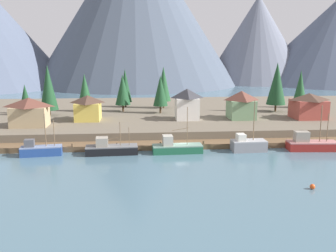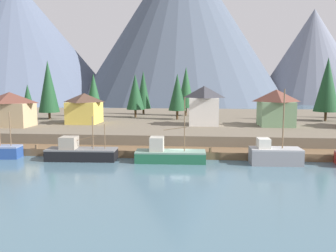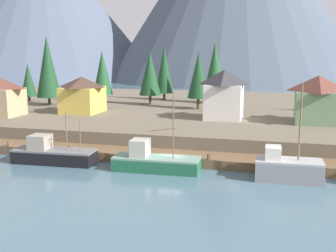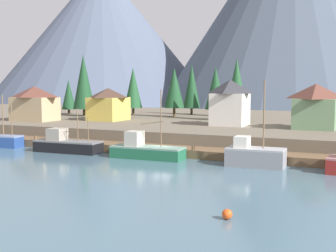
# 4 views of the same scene
# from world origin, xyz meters

# --- Properties ---
(ground_plane) EXTENTS (400.00, 400.00, 1.00)m
(ground_plane) POSITION_xyz_m (0.00, 20.00, -0.50)
(ground_plane) COLOR #476675
(dock) EXTENTS (80.00, 4.00, 1.60)m
(dock) POSITION_xyz_m (0.00, 1.99, 0.50)
(dock) COLOR brown
(dock) RESTS_ON ground_plane
(shoreline_bank) EXTENTS (400.00, 56.00, 2.50)m
(shoreline_bank) POSITION_xyz_m (0.00, 32.00, 1.25)
(shoreline_bank) COLOR #665B4C
(shoreline_bank) RESTS_ON ground_plane
(mountain_west_peak) EXTENTS (109.46, 109.46, 66.58)m
(mountain_west_peak) POSITION_xyz_m (-98.45, 139.22, 33.29)
(mountain_west_peak) COLOR #4C566B
(mountain_west_peak) RESTS_ON ground_plane
(fishing_boat_black) EXTENTS (9.23, 3.31, 5.78)m
(fishing_boat_black) POSITION_xyz_m (-13.06, -1.81, 1.01)
(fishing_boat_black) COLOR black
(fishing_boat_black) RESTS_ON ground_plane
(fishing_boat_green) EXTENTS (9.02, 3.25, 8.30)m
(fishing_boat_green) POSITION_xyz_m (-1.36, -1.78, 0.98)
(fishing_boat_green) COLOR #1E5B3D
(fishing_boat_green) RESTS_ON ground_plane
(fishing_boat_grey) EXTENTS (6.30, 3.09, 9.37)m
(fishing_boat_grey) POSITION_xyz_m (11.89, -1.69, 1.18)
(fishing_boat_grey) COLOR gray
(fishing_boat_grey) RESTS_ON ground_plane
(house_green) EXTENTS (6.03, 6.54, 6.47)m
(house_green) POSITION_xyz_m (15.90, 17.93, 5.81)
(house_green) COLOR #6B8E66
(house_green) RESTS_ON shoreline_bank
(house_white) EXTENTS (5.43, 5.47, 7.09)m
(house_white) POSITION_xyz_m (3.19, 17.96, 6.12)
(house_white) COLOR silver
(house_white) RESTS_ON shoreline_bank
(house_yellow) EXTENTS (5.77, 6.57, 5.72)m
(house_yellow) POSITION_xyz_m (-19.41, 18.69, 5.42)
(house_yellow) COLOR gold
(house_yellow) RESTS_ON shoreline_bank
(conifer_near_left) EXTENTS (3.62, 3.62, 10.63)m
(conifer_near_left) POSITION_xyz_m (-11.52, 39.04, 8.51)
(conifer_near_left) COLOR #4C3823
(conifer_near_left) RESTS_ON shoreline_bank
(conifer_mid_left) EXTENTS (3.69, 3.69, 9.57)m
(conifer_mid_left) POSITION_xyz_m (-2.34, 27.35, 8.21)
(conifer_mid_left) COLOR #4C3823
(conifer_mid_left) RESTS_ON shoreline_bank
(conifer_mid_right) EXTENTS (3.98, 3.98, 11.39)m
(conifer_mid_right) POSITION_xyz_m (-0.95, 36.14, 9.15)
(conifer_mid_right) COLOR #4C3823
(conifer_mid_right) RESTS_ON shoreline_bank
(conifer_back_left) EXTENTS (3.73, 3.73, 9.79)m
(conifer_back_left) POSITION_xyz_m (-21.77, 32.07, 8.14)
(conifer_back_left) COLOR #4C3823
(conifer_back_left) RESTS_ON shoreline_bank
(conifer_back_right) EXTENTS (3.00, 3.00, 7.35)m
(conifer_back_right) POSITION_xyz_m (-36.29, 29.67, 6.67)
(conifer_back_right) COLOR #4C3823
(conifer_back_right) RESTS_ON shoreline_bank
(conifer_far_left) EXTENTS (4.32, 4.32, 12.32)m
(conifer_far_left) POSITION_xyz_m (-29.54, 25.66, 9.38)
(conifer_far_left) COLOR #4C3823
(conifer_far_left) RESTS_ON shoreline_bank
(conifer_far_right) EXTENTS (3.94, 3.94, 9.62)m
(conifer_far_right) POSITION_xyz_m (-11.92, 30.78, 8.19)
(conifer_far_right) COLOR #4C3823
(conifer_far_right) RESTS_ON shoreline_bank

